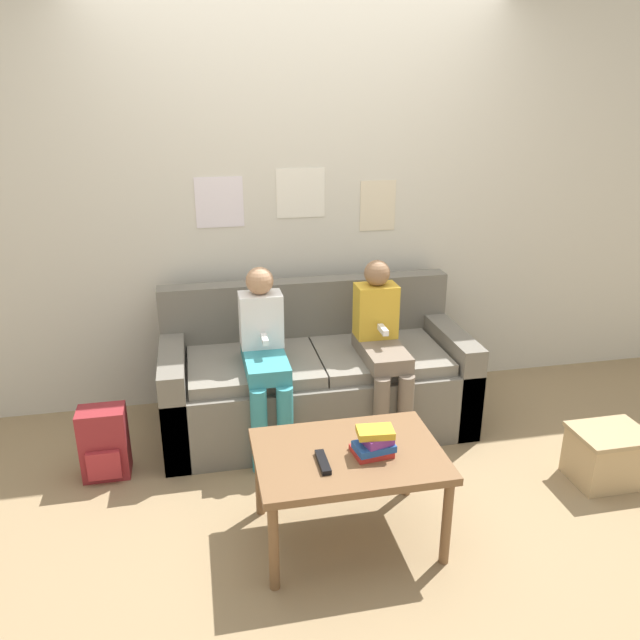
# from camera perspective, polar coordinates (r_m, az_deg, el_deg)

# --- Properties ---
(ground_plane) EXTENTS (10.00, 10.00, 0.00)m
(ground_plane) POSITION_cam_1_polar(r_m,az_deg,el_deg) (3.54, 1.26, -13.27)
(ground_plane) COLOR #937A56
(wall_back) EXTENTS (8.00, 0.06, 2.60)m
(wall_back) POSITION_cam_1_polar(r_m,az_deg,el_deg) (3.97, -1.86, 10.82)
(wall_back) COLOR beige
(wall_back) RESTS_ON ground_plane
(couch) EXTENTS (1.82, 0.78, 0.84)m
(couch) POSITION_cam_1_polar(r_m,az_deg,el_deg) (3.83, -0.42, -5.50)
(couch) COLOR #6B665B
(couch) RESTS_ON ground_plane
(coffee_table) EXTENTS (0.83, 0.58, 0.46)m
(coffee_table) POSITION_cam_1_polar(r_m,az_deg,el_deg) (2.85, 2.62, -12.86)
(coffee_table) COLOR brown
(coffee_table) RESTS_ON ground_plane
(person_left) EXTENTS (0.24, 0.54, 1.04)m
(person_left) POSITION_cam_1_polar(r_m,az_deg,el_deg) (3.48, -5.08, -3.01)
(person_left) COLOR teal
(person_left) RESTS_ON ground_plane
(person_right) EXTENTS (0.24, 0.54, 1.04)m
(person_right) POSITION_cam_1_polar(r_m,az_deg,el_deg) (3.61, 5.65, -2.14)
(person_right) COLOR #756656
(person_right) RESTS_ON ground_plane
(tv_remote) EXTENTS (0.04, 0.17, 0.02)m
(tv_remote) POSITION_cam_1_polar(r_m,az_deg,el_deg) (2.73, 0.27, -12.86)
(tv_remote) COLOR black
(tv_remote) RESTS_ON coffee_table
(book_stack) EXTENTS (0.19, 0.16, 0.13)m
(book_stack) POSITION_cam_1_polar(r_m,az_deg,el_deg) (2.79, 4.98, -11.09)
(book_stack) COLOR red
(book_stack) RESTS_ON coffee_table
(storage_box) EXTENTS (0.38, 0.30, 0.29)m
(storage_box) POSITION_cam_1_polar(r_m,az_deg,el_deg) (3.69, 24.78, -11.18)
(storage_box) COLOR tan
(storage_box) RESTS_ON ground_plane
(backpack) EXTENTS (0.24, 0.20, 0.40)m
(backpack) POSITION_cam_1_polar(r_m,az_deg,el_deg) (3.57, -19.11, -10.62)
(backpack) COLOR maroon
(backpack) RESTS_ON ground_plane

